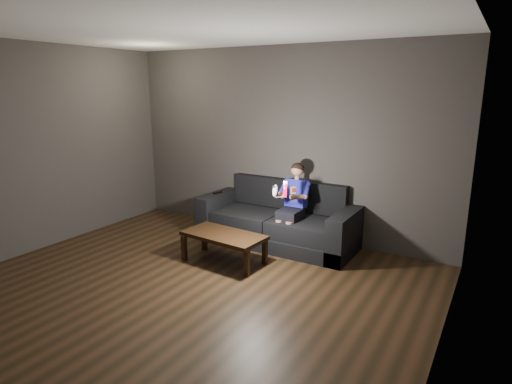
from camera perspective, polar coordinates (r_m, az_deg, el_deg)
The scene contains 11 objects.
floor at distance 4.59m, azimuth -11.93°, elevation -14.21°, with size 5.00×5.00×0.00m, color black.
back_wall at distance 6.17m, azimuth 3.33°, elevation 6.51°, with size 5.00×0.04×2.70m, color #403B37.
left_wall at distance 6.12m, azimuth -30.23°, elevation 4.59°, with size 0.04×5.00×2.70m, color #403B37.
right_wall at distance 3.05m, azimuth 23.79°, elevation -2.28°, with size 0.04×5.00×2.70m, color #403B37.
ceiling at distance 4.10m, azimuth -13.94°, elevation 21.38°, with size 5.00×5.00×0.02m, color silver.
sofa at distance 6.02m, azimuth 3.05°, elevation -4.16°, with size 2.19×0.95×0.85m.
child at distance 5.74m, azimuth 5.01°, elevation -0.73°, with size 0.42×0.51×1.03m.
wii_remote_red at distance 5.31m, azimuth 3.96°, elevation 0.38°, with size 0.06×0.08×0.21m.
nunchuk_white at distance 5.39m, azimuth 2.56°, elevation 0.19°, with size 0.07×0.10×0.17m.
wii_remote_black at distance 6.36m, azimuth -5.15°, elevation -0.06°, with size 0.08×0.15×0.03m.
coffee_table at distance 5.33m, azimuth -4.31°, elevation -6.06°, with size 1.06×0.59×0.37m.
Camera 1 is at (2.81, -2.93, 2.14)m, focal length 30.00 mm.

